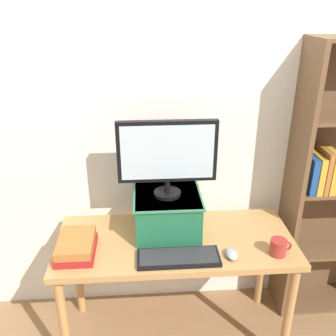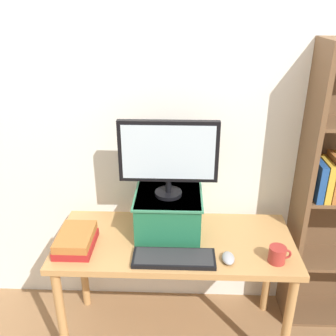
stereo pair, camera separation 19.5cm
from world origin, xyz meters
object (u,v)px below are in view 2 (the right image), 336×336
at_px(desk, 175,253).
at_px(computer_mouse, 228,258).
at_px(book_stack, 76,240).
at_px(computer_monitor, 168,154).
at_px(keyboard, 174,258).
at_px(coffee_mug, 278,255).
at_px(riser_box, 168,212).

distance_m(desk, computer_mouse, 0.35).
height_order(desk, book_stack, book_stack).
relative_size(computer_monitor, computer_mouse, 5.13).
height_order(keyboard, book_stack, book_stack).
distance_m(desk, book_stack, 0.56).
xyz_separation_m(desk, computer_monitor, (-0.04, 0.09, 0.57)).
xyz_separation_m(computer_mouse, book_stack, (-0.81, 0.09, 0.02)).
height_order(keyboard, coffee_mug, coffee_mug).
distance_m(computer_mouse, coffee_mug, 0.25).
bearing_deg(coffee_mug, computer_monitor, 154.92).
bearing_deg(riser_box, computer_monitor, -90.00).
bearing_deg(keyboard, computer_mouse, 0.73).
relative_size(desk, keyboard, 3.11).
bearing_deg(book_stack, coffee_mug, -4.71).
relative_size(desk, coffee_mug, 11.38).
bearing_deg(coffee_mug, book_stack, 175.29).
xyz_separation_m(computer_monitor, coffee_mug, (0.57, -0.27, -0.43)).
xyz_separation_m(computer_mouse, coffee_mug, (0.25, 0.00, 0.03)).
height_order(riser_box, coffee_mug, riser_box).
bearing_deg(computer_mouse, book_stack, 173.59).
xyz_separation_m(desk, book_stack, (-0.53, -0.09, 0.13)).
relative_size(riser_box, coffee_mug, 3.25).
xyz_separation_m(riser_box, computer_mouse, (0.32, -0.27, -0.11)).
xyz_separation_m(keyboard, coffee_mug, (0.53, 0.01, 0.03)).
distance_m(riser_box, computer_mouse, 0.43).
bearing_deg(coffee_mug, keyboard, -179.19).
height_order(desk, riser_box, riser_box).
bearing_deg(riser_box, desk, -67.34).
relative_size(keyboard, book_stack, 1.60).
bearing_deg(riser_box, computer_mouse, -40.44).
bearing_deg(desk, book_stack, -170.76).
xyz_separation_m(riser_box, coffee_mug, (0.57, -0.27, -0.08)).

